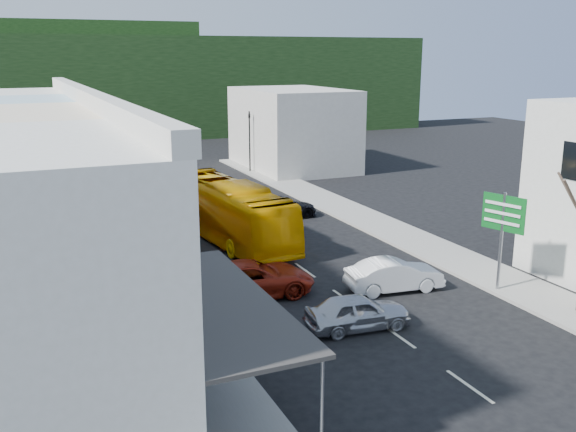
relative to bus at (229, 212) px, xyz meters
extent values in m
plane|color=black|center=(1.62, -10.37, -1.55)|extent=(120.00, 120.00, 0.00)
cube|color=gray|center=(-5.88, -0.37, -1.48)|extent=(3.00, 52.00, 0.15)
cube|color=gray|center=(9.12, -0.37, -1.48)|extent=(3.00, 52.00, 0.15)
cube|color=beige|center=(-10.88, -15.87, 2.45)|extent=(7.00, 9.00, 8.00)
cube|color=#581220|center=(-6.78, -15.87, 1.50)|extent=(1.30, 7.65, 0.08)
cube|color=beige|center=(-10.88, -7.37, 2.45)|extent=(7.00, 8.00, 8.00)
cube|color=#A41608|center=(-6.78, -7.37, 1.50)|extent=(1.30, 6.80, 0.08)
cube|color=#9BBECB|center=(-10.88, -0.37, 2.45)|extent=(7.00, 6.00, 8.00)
cube|color=#195926|center=(-6.78, -0.37, 1.50)|extent=(1.30, 5.10, 0.08)
cube|color=beige|center=(-10.88, 6.13, 2.45)|extent=(7.00, 7.00, 8.00)
cube|color=#581220|center=(-6.78, 6.13, 1.50)|extent=(1.30, 5.95, 0.08)
cube|color=#B7B2A8|center=(-10.38, 16.63, 1.45)|extent=(8.00, 10.00, 6.00)
cube|color=#B7B2A8|center=(12.62, 19.63, 1.95)|extent=(8.00, 12.00, 7.00)
cube|color=#183212|center=(1.62, 53.63, 4.45)|extent=(80.00, 24.00, 12.00)
cube|color=#183212|center=(-6.38, 59.63, 8.45)|extent=(40.00, 16.00, 8.00)
imported|color=#E69B00|center=(0.00, 0.00, 0.00)|extent=(3.59, 11.78, 3.10)
imported|color=#BCBCC1|center=(0.57, -13.20, -0.85)|extent=(4.55, 2.21, 1.40)
imported|color=silver|center=(4.04, -10.34, -0.85)|extent=(4.60, 2.35, 1.40)
imported|color=maroon|center=(-1.86, -8.40, -0.85)|extent=(4.76, 2.34, 1.40)
imported|color=black|center=(4.45, 3.31, -0.85)|extent=(4.53, 1.91, 1.40)
imported|color=black|center=(3.38, 8.59, -0.85)|extent=(4.48, 2.01, 1.40)
imported|color=black|center=(-1.26, 8.30, -0.85)|extent=(4.56, 2.23, 1.40)
imported|color=black|center=(-6.45, -6.56, -0.55)|extent=(0.54, 0.68, 1.70)
camera|label=1|loc=(-10.77, -32.54, 8.49)|focal=40.00mm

